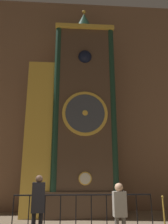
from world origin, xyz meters
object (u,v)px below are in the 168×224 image
object	(u,v)px
visitor_near	(38,204)
stanchion_post	(164,217)
visitor_far	(120,208)
clock_tower	(75,117)

from	to	relation	value
visitor_near	stanchion_post	distance (m)	4.73
visitor_far	clock_tower	bearing A→B (deg)	101.36
clock_tower	visitor_far	bearing A→B (deg)	-76.19
clock_tower	stanchion_post	xyz separation A→B (m)	(3.15, -2.28, -4.21)
clock_tower	stanchion_post	world-z (taller)	clock_tower
visitor_far	visitor_near	bearing A→B (deg)	174.17
visitor_near	stanchion_post	world-z (taller)	visitor_near
visitor_far	stanchion_post	size ratio (longest dim) A/B	1.50
clock_tower	visitor_far	world-z (taller)	clock_tower
clock_tower	visitor_far	size ratio (longest dim) A/B	6.82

